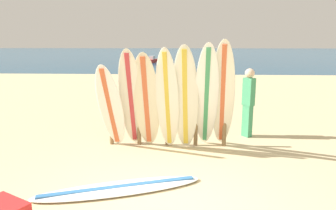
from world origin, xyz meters
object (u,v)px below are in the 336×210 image
surfboard_leaning_center_left (146,102)px  small_boat_offshore (152,60)px  surfboard_leaning_center_right (185,99)px  surfboard_leaning_right (206,98)px  surfboard_leaning_far_right (223,96)px  surfboard_leaning_center (167,100)px  beachgoer_standing (248,100)px  surfboard_leaning_far_left (110,107)px  surfboard_lying_on_sand (119,188)px  surfboard_rack (167,116)px  surfboard_leaning_left (131,99)px

surfboard_leaning_center_left → small_boat_offshore: bearing=95.6°
surfboard_leaning_center_right → surfboard_leaning_right: surfboard_leaning_right is taller
surfboard_leaning_center_right → surfboard_leaning_far_right: 0.79m
surfboard_leaning_center_left → small_boat_offshore: size_ratio=0.96×
surfboard_leaning_center → beachgoer_standing: 2.23m
surfboard_leaning_far_right → small_boat_offshore: size_ratio=1.07×
surfboard_leaning_far_left → surfboard_lying_on_sand: (0.54, -1.83, -0.91)m
surfboard_leaning_center_right → beachgoer_standing: (1.54, 1.12, -0.21)m
surfboard_rack → surfboard_leaning_center_right: bearing=-43.9°
surfboard_leaning_right → beachgoer_standing: size_ratio=1.38×
surfboard_leaning_center → surfboard_leaning_center_right: size_ratio=0.98×
surfboard_leaning_center → surfboard_leaning_center_right: bearing=0.7°
surfboard_leaning_left → beachgoer_standing: size_ratio=1.31×
small_boat_offshore → surfboard_lying_on_sand: bearing=-85.2°
small_boat_offshore → surfboard_leaning_center_right: bearing=-82.7°
surfboard_leaning_center_right → surfboard_leaning_right: bearing=3.9°
surfboard_leaning_far_left → small_boat_offshore: size_ratio=0.85×
surfboard_lying_on_sand → beachgoer_standing: 4.03m
surfboard_rack → surfboard_leaning_center_left: size_ratio=1.25×
surfboard_rack → surfboard_leaning_right: size_ratio=1.15×
surfboard_leaning_right → surfboard_lying_on_sand: surfboard_leaning_right is taller
surfboard_leaning_center → surfboard_lying_on_sand: 2.23m
surfboard_leaning_right → surfboard_leaning_center_right: bearing=-176.1°
surfboard_leaning_center_left → surfboard_leaning_right: size_ratio=0.92×
surfboard_leaning_far_right → small_boat_offshore: 27.86m
surfboard_leaning_left → surfboard_lying_on_sand: 2.22m
beachgoer_standing → surfboard_lying_on_sand: bearing=-131.2°
surfboard_leaning_center → surfboard_leaning_far_right: 1.16m
surfboard_leaning_left → surfboard_leaning_far_right: 1.94m
surfboard_leaning_center → surfboard_leaning_right: 0.82m
surfboard_rack → surfboard_leaning_center_left: (-0.43, -0.30, 0.40)m
surfboard_leaning_center_right → surfboard_lying_on_sand: size_ratio=0.84×
surfboard_leaning_left → surfboard_lying_on_sand: bearing=-86.7°
beachgoer_standing → surfboard_leaning_right: bearing=-135.3°
surfboard_rack → surfboard_leaning_center_left: surfboard_leaning_center_left is taller
surfboard_leaning_far_right → small_boat_offshore: surfboard_leaning_far_right is taller
surfboard_leaning_far_right → surfboard_leaning_right: bearing=-171.2°
surfboard_leaning_center_left → surfboard_leaning_right: (1.27, -0.04, 0.10)m
surfboard_leaning_center → beachgoer_standing: surfboard_leaning_center is taller
beachgoer_standing → surfboard_leaning_far_left: bearing=-160.3°
surfboard_leaning_center_left → surfboard_leaning_far_left: bearing=-174.2°
surfboard_leaning_left → beachgoer_standing: bearing=20.6°
surfboard_rack → beachgoer_standing: size_ratio=1.58×
surfboard_leaning_far_left → surfboard_leaning_center: surfboard_leaning_center is taller
surfboard_leaning_far_right → small_boat_offshore: bearing=98.9°
surfboard_rack → surfboard_leaning_right: (0.84, -0.35, 0.49)m
beachgoer_standing → surfboard_leaning_far_right: bearing=-126.2°
surfboard_leaning_center_left → surfboard_leaning_left: bearing=174.4°
beachgoer_standing → surfboard_leaning_center_left: bearing=-156.2°
surfboard_leaning_left → small_boat_offshore: bearing=95.0°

